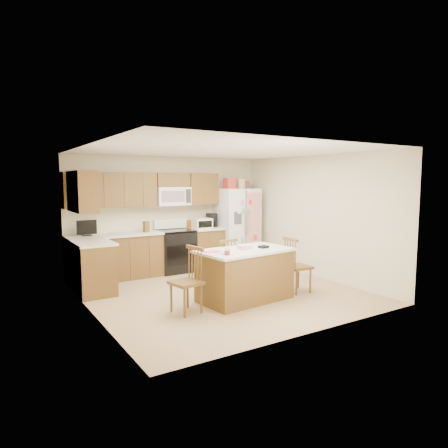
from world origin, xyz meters
TOP-DOWN VIEW (x-y plane):
  - ground at (0.00, 0.00)m, footprint 4.50×4.50m
  - room_shell at (0.00, 0.00)m, footprint 4.60×4.60m
  - cabinetry at (-0.98, 1.79)m, footprint 3.36×1.56m
  - stove at (0.00, 1.94)m, footprint 0.76×0.65m
  - refrigerator at (1.57, 1.87)m, footprint 0.90×0.79m
  - island at (0.09, -0.59)m, footprint 1.65×1.06m
  - windsor_chair_left at (-1.01, -0.65)m, footprint 0.47×0.49m
  - windsor_chair_back at (0.03, -0.00)m, footprint 0.46×0.44m
  - windsor_chair_right at (1.14, -0.69)m, footprint 0.44×0.46m

SIDE VIEW (x-z plane):
  - ground at x=0.00m, z-range 0.00..0.00m
  - island at x=0.09m, z-range -0.04..0.91m
  - windsor_chair_back at x=0.03m, z-range -0.03..0.94m
  - windsor_chair_right at x=1.14m, z-range -0.03..0.96m
  - windsor_chair_left at x=-1.01m, z-range -0.03..0.97m
  - stove at x=0.00m, z-range -0.09..1.04m
  - cabinetry at x=-0.98m, z-range -0.16..1.99m
  - refrigerator at x=1.57m, z-range -0.10..1.94m
  - room_shell at x=0.00m, z-range 0.18..2.70m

